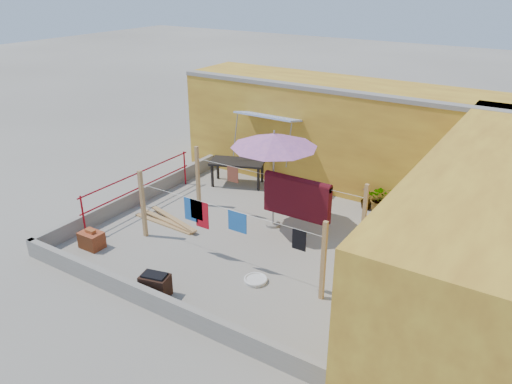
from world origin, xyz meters
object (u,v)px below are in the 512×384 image
brick_stack (92,240)px  white_basin (256,280)px  brazier (155,285)px  water_jug_b (363,247)px  green_hose (435,227)px  plant_back_a (381,198)px  patio_umbrella (274,141)px  water_jug_a (379,240)px  outdoor_table (237,163)px

brick_stack → white_basin: (4.21, 0.92, -0.17)m
brazier → water_jug_b: bearing=53.4°
white_basin → water_jug_b: bearing=58.5°
brazier → white_basin: (1.49, 1.57, -0.21)m
white_basin → green_hose: 5.37m
plant_back_a → patio_umbrella: bearing=-132.4°
water_jug_b → plant_back_a: plant_back_a is taller
brazier → water_jug_a: brazier is taller
outdoor_table → brick_stack: size_ratio=3.29×
brick_stack → plant_back_a: plant_back_a is taller
patio_umbrella → brick_stack: patio_umbrella is taller
brick_stack → white_basin: size_ratio=1.08×
patio_umbrella → water_jug_b: patio_umbrella is taller
patio_umbrella → white_basin: size_ratio=5.22×
white_basin → green_hose: (2.68, 4.66, -0.02)m
brick_stack → plant_back_a: size_ratio=0.68×
outdoor_table → water_jug_a: (5.18, -1.37, -0.55)m
outdoor_table → plant_back_a: bearing=6.5°
brick_stack → water_jug_b: (5.73, 3.40, -0.07)m
brazier → water_jug_a: bearing=54.6°
green_hose → brazier: bearing=-123.8°
patio_umbrella → plant_back_a: 3.72m
brick_stack → white_basin: brick_stack is taller
white_basin → water_jug_b: water_jug_b is taller
green_hose → outdoor_table: bearing=-176.8°
patio_umbrella → water_jug_a: patio_umbrella is taller
white_basin → water_jug_b: 2.91m
white_basin → water_jug_a: 3.42m
water_jug_a → outdoor_table: bearing=165.2°
water_jug_b → water_jug_a: bearing=65.7°
water_jug_a → green_hose: 1.96m
outdoor_table → white_basin: bearing=-51.4°
outdoor_table → water_jug_a: outdoor_table is taller
patio_umbrella → brazier: size_ratio=4.12×
patio_umbrella → white_basin: bearing=-67.2°
brazier → plant_back_a: 6.90m
water_jug_b → plant_back_a: (-0.43, 2.35, 0.28)m
patio_umbrella → white_basin: patio_umbrella is taller
brick_stack → water_jug_b: bearing=30.7°
patio_umbrella → outdoor_table: (-2.40, 1.82, -1.66)m
brazier → plant_back_a: bearing=68.1°
patio_umbrella → white_basin: 3.57m
patio_umbrella → brazier: patio_umbrella is taller
outdoor_table → brick_stack: (-0.76, -5.24, -0.50)m
patio_umbrella → plant_back_a: patio_umbrella is taller
plant_back_a → green_hose: bearing=-6.2°
outdoor_table → water_jug_b: (4.96, -1.84, -0.57)m
white_basin → patio_umbrella: bearing=112.8°
patio_umbrella → outdoor_table: 3.44m
outdoor_table → water_jug_b: bearing=-20.3°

